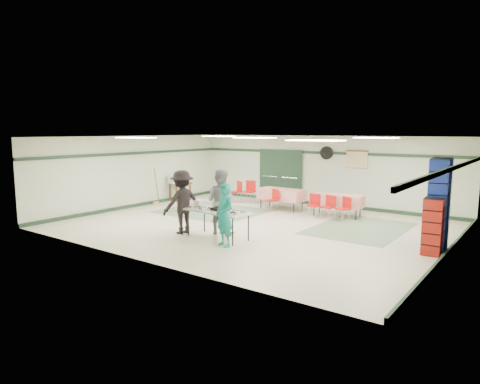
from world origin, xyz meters
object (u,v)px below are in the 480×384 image
Objects in this scene: volunteer_dark at (182,202)px; crate_stack_blue_b at (440,203)px; chair_loose_a at (250,189)px; crate_stack_blue_a at (437,206)px; chair_c at (345,206)px; chair_d at (273,198)px; chair_loose_b at (237,189)px; dining_table_b at (281,194)px; office_printer at (174,179)px; serving_table at (218,212)px; volunteer_teal at (224,215)px; volunteer_grey at (221,202)px; printer_table at (180,185)px; chair_a at (329,205)px; crate_stack_red at (433,227)px; broom at (157,186)px; dining_table_a at (337,200)px; chair_b at (314,203)px.

volunteer_dark is 0.80× the size of crate_stack_blue_b.
crate_stack_blue_a is (7.63, -3.10, 0.57)m from chair_loose_a.
chair_d reaches higher than chair_c.
chair_d is 6.12m from crate_stack_blue_b.
chair_loose_b reaches higher than chair_d.
chair_d is at bearing -86.27° from dining_table_b.
volunteer_dark is at bearing -159.92° from crate_stack_blue_a.
volunteer_dark is 5.57m from office_printer.
office_printer is (-5.26, 3.62, 0.20)m from serving_table.
volunteer_grey is (-0.92, 0.99, 0.11)m from volunteer_teal.
chair_loose_b is (-3.05, 5.00, -0.19)m from serving_table.
chair_c is at bearing 10.57° from printer_table.
volunteer_teal reaches higher than chair_a.
chair_d is 0.60× the size of crate_stack_red.
crate_stack_red is at bearing 3.20° from office_printer.
dining_table_b is at bearing -87.41° from volunteer_grey.
volunteer_grey is at bearing -59.22° from chair_d.
chair_loose_a is at bearing 34.06° from printer_table.
chair_loose_b is at bearing -145.45° from volunteer_dark.
volunteer_teal is 6.66m from chair_loose_b.
chair_a is 0.54m from chair_c.
volunteer_grey is 0.82× the size of crate_stack_blue_a.
volunteer_dark is 1.02× the size of dining_table_b.
volunteer_grey is 2.32× the size of chair_c.
chair_a is at bearing 10.73° from printer_table.
chair_d is 0.87× the size of printer_table.
office_printer is at bearing 81.62° from broom.
chair_d is (-1.46, 4.67, -0.30)m from volunteer_teal.
chair_loose_a is (-4.48, 1.07, 0.07)m from chair_c.
chair_loose_b is (-4.40, 0.85, 0.05)m from chair_a.
chair_d is at bearing 163.76° from crate_stack_blue_b.
dining_table_b reaches higher than serving_table.
volunteer_dark is 1.00× the size of dining_table_a.
crate_stack_blue_a is at bearing 124.51° from volunteer_dark.
serving_table is at bearing -157.23° from crate_stack_blue_a.
volunteer_dark is 4.90m from dining_table_b.
chair_c is at bearing -21.99° from chair_loose_a.
volunteer_grey is 5.57m from crate_stack_blue_a.
chair_b is at bearing -170.98° from chair_a.
chair_d is (-1.61, -0.00, 0.02)m from chair_b.
crate_stack_blue_a is (3.66, -2.61, 0.55)m from dining_table_a.
chair_d reaches higher than printer_table.
broom is (-5.07, 2.27, -0.18)m from volunteer_grey.
crate_stack_blue_a is (5.04, 2.12, 0.40)m from serving_table.
crate_stack_blue_a reaches higher than printer_table.
volunteer_dark is 6.73m from crate_stack_blue_b.
crate_stack_blue_b is at bearing -15.70° from chair_a.
chair_c is at bearing 151.67° from crate_stack_blue_b.
crate_stack_red is at bearing -13.29° from chair_c.
broom is at bearing -108.10° from chair_loose_b.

